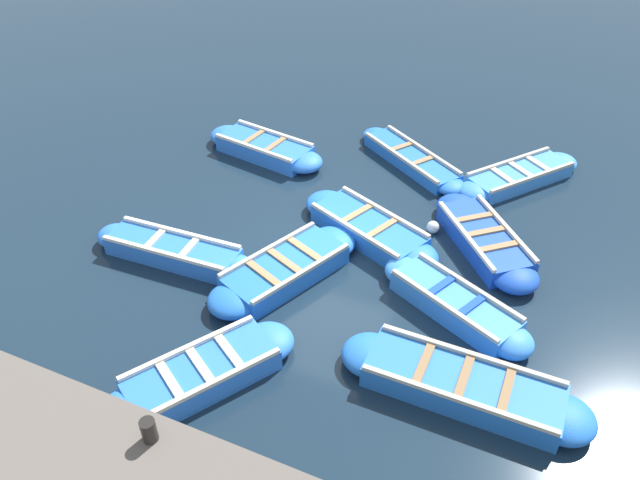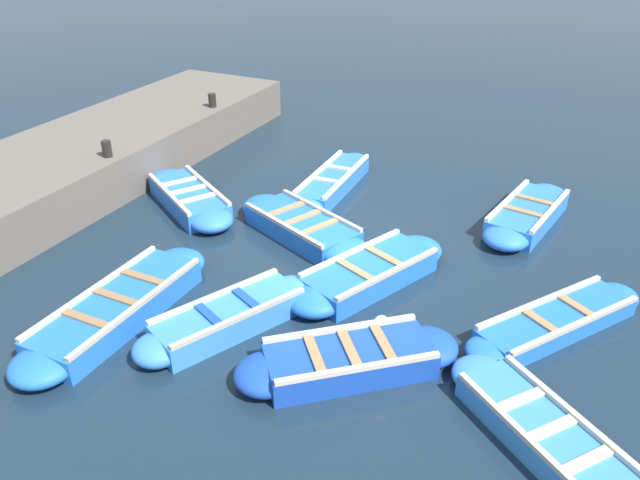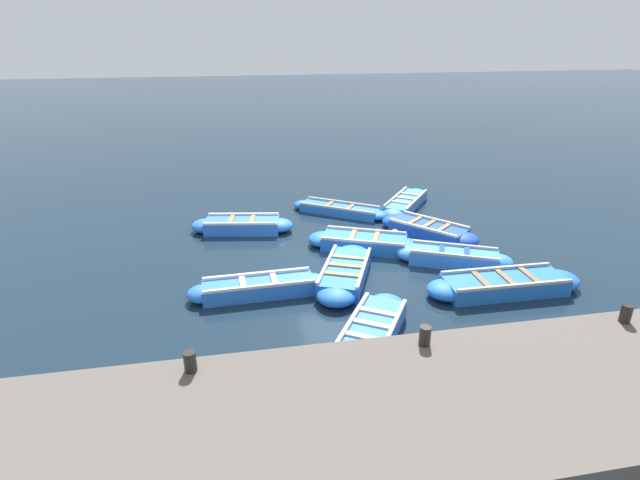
# 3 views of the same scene
# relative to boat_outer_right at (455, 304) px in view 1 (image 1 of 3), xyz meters

# --- Properties ---
(ground_plane) EXTENTS (120.00, 120.00, 0.00)m
(ground_plane) POSITION_rel_boat_outer_right_xyz_m (-0.81, -2.82, -0.20)
(ground_plane) COLOR #162838
(boat_outer_right) EXTENTS (2.00, 3.15, 0.46)m
(boat_outer_right) POSITION_rel_boat_outer_right_xyz_m (0.00, 0.00, 0.00)
(boat_outer_right) COLOR #3884E0
(boat_outer_right) RESTS_ON ground
(boat_broadside) EXTENTS (2.16, 3.45, 0.46)m
(boat_broadside) POSITION_rel_boat_outer_right_xyz_m (-1.47, -2.15, -0.01)
(boat_broadside) COLOR blue
(boat_broadside) RESTS_ON ground
(boat_outer_left) EXTENTS (3.47, 2.20, 0.46)m
(boat_outer_left) POSITION_rel_boat_outer_right_xyz_m (0.36, -3.15, -0.00)
(boat_outer_left) COLOR blue
(boat_outer_left) RESTS_ON ground
(boat_tucked) EXTENTS (3.14, 2.67, 0.39)m
(boat_tucked) POSITION_rel_boat_outer_right_xyz_m (-4.80, 0.33, -0.04)
(boat_tucked) COLOR #3884E0
(boat_tucked) RESTS_ON ground
(boat_mid_row) EXTENTS (2.54, 3.31, 0.35)m
(boat_mid_row) POSITION_rel_boat_outer_right_xyz_m (-4.56, -2.19, -0.06)
(boat_mid_row) COLOR blue
(boat_mid_row) RESTS_ON ground
(boat_drifting) EXTENTS (3.24, 2.47, 0.46)m
(boat_drifting) POSITION_rel_boat_outer_right_xyz_m (3.13, -3.24, -0.00)
(boat_drifting) COLOR blue
(boat_drifting) RESTS_ON ground
(boat_alongside) EXTENTS (3.06, 2.78, 0.45)m
(boat_alongside) POSITION_rel_boat_outer_right_xyz_m (-2.06, 0.09, -0.01)
(boat_alongside) COLOR #1947B7
(boat_alongside) RESTS_ON ground
(boat_centre) EXTENTS (0.86, 3.44, 0.44)m
(boat_centre) POSITION_rel_boat_outer_right_xyz_m (0.73, -5.40, -0.01)
(boat_centre) COLOR blue
(boat_centre) RESTS_ON ground
(boat_far_corner) EXTENTS (1.41, 3.34, 0.46)m
(boat_far_corner) POSITION_rel_boat_outer_right_xyz_m (-3.52, -5.61, -0.00)
(boat_far_corner) COLOR blue
(boat_far_corner) RESTS_ON ground
(boat_stern_in) EXTENTS (1.04, 3.97, 0.46)m
(boat_stern_in) POSITION_rel_boat_outer_right_xyz_m (1.71, 0.55, -0.00)
(boat_stern_in) COLOR blue
(boat_stern_in) RESTS_ON ground
(bollard_mid_north) EXTENTS (0.20, 0.20, 0.35)m
(bollard_mid_north) POSITION_rel_boat_outer_right_xyz_m (4.82, -2.82, 0.99)
(bollard_mid_north) COLOR black
(bollard_mid_north) RESTS_ON quay_wall
(buoy_orange_near) EXTENTS (0.26, 0.26, 0.26)m
(buoy_orange_near) POSITION_rel_boat_outer_right_xyz_m (-2.14, -0.98, -0.07)
(buoy_orange_near) COLOR silver
(buoy_orange_near) RESTS_ON ground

